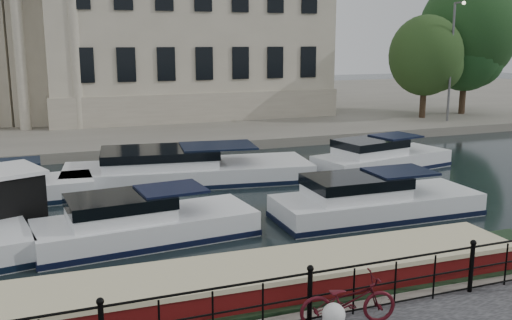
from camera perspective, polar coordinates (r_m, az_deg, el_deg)
The scene contains 10 objects.
ground_plane at distance 13.96m, azimuth 1.07°, elevation -13.92°, with size 160.00×160.00×0.00m, color black.
far_bank at distance 51.18m, azimuth -15.69°, elevation 4.92°, with size 120.00×42.00×0.55m, color #6B665B.
railing at distance 11.59m, azimuth 5.41°, elevation -13.03°, with size 24.14×0.14×1.22m.
civic_building at distance 46.50m, azimuth -16.88°, elevation 12.56°, with size 53.55×31.84×16.85m.
lamp_posts at distance 44.64m, azimuth 22.78°, elevation 9.32°, with size 8.24×1.55×8.07m.
bicycle at distance 11.67m, azimuth 9.18°, elevation -13.69°, with size 0.68×1.96×1.03m, color #410B13.
narrowboat at distance 13.07m, azimuth -0.97°, elevation -14.02°, with size 16.78×2.70×1.61m.
harbour_hut at distance 19.84m, azimuth -23.95°, elevation -4.13°, with size 3.77×3.46×2.19m.
cabin_cruisers at distance 21.48m, azimuth -8.85°, elevation -3.68°, with size 27.89×11.70×1.99m.
trees at distance 46.02m, azimuth 19.87°, elevation 10.88°, with size 10.77×7.33×10.23m.
Camera 1 is at (-4.76, -11.63, 6.07)m, focal length 40.00 mm.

